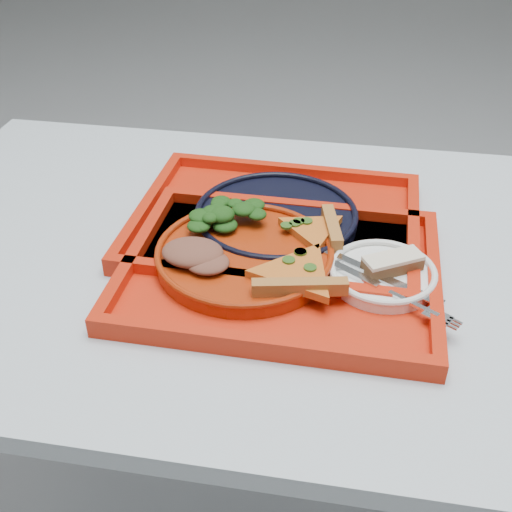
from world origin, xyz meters
name	(u,v)px	position (x,y,z in m)	size (l,w,h in m)	color
table	(375,300)	(0.00, 0.00, 0.68)	(1.60, 0.80, 0.75)	silver
tray_main	(280,273)	(-0.14, -0.06, 0.76)	(0.45, 0.35, 0.01)	red
tray_far	(276,225)	(-0.17, 0.06, 0.76)	(0.45, 0.35, 0.01)	red
dinner_plate	(245,257)	(-0.20, -0.05, 0.77)	(0.26, 0.26, 0.02)	#952709
side_plate	(382,276)	(0.00, -0.06, 0.77)	(0.15, 0.15, 0.01)	white
navy_plate	(276,218)	(-0.17, 0.06, 0.77)	(0.26, 0.26, 0.02)	black
pizza_slice_a	(298,271)	(-0.12, -0.10, 0.79)	(0.15, 0.13, 0.02)	orange
pizza_slice_b	(313,228)	(-0.11, 0.01, 0.79)	(0.12, 0.10, 0.02)	orange
salad_heap	(230,213)	(-0.23, 0.01, 0.80)	(0.10, 0.09, 0.05)	black
meat_portion	(193,252)	(-0.27, -0.08, 0.79)	(0.09, 0.07, 0.03)	brown
dessert_bar	(393,263)	(0.01, -0.05, 0.79)	(0.09, 0.07, 0.02)	#4B3219
knife	(381,276)	(0.00, -0.08, 0.78)	(0.18, 0.02, 0.01)	silver
fork	(388,291)	(0.01, -0.11, 0.78)	(0.18, 0.02, 0.01)	silver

